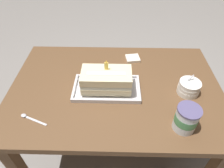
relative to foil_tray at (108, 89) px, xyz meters
The scene contains 8 objects.
ground_plane 0.70m from the foil_tray, 31.96° to the left, with size 8.00×8.00×0.00m, color gray.
dining_table 0.12m from the foil_tray, 31.96° to the left, with size 1.18×0.79×0.69m.
foil_tray is the anchor object (origin of this frame).
birthday_cake 0.07m from the foil_tray, 90.00° to the left, with size 0.26×0.14×0.16m.
bowl_stack 0.44m from the foil_tray, ahead, with size 0.12×0.12×0.11m.
ice_cream_tub 0.44m from the foil_tray, 33.21° to the right, with size 0.10×0.10×0.13m.
serving_spoon_near_tray 0.42m from the foil_tray, 151.30° to the right, with size 0.14×0.07×0.01m.
napkin_pile 0.33m from the foil_tray, 61.28° to the left, with size 0.10×0.09×0.02m.
Camera 1 is at (-0.00, -0.81, 1.47)m, focal length 32.07 mm.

